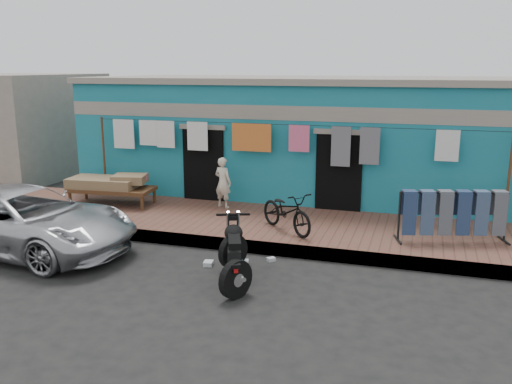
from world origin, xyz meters
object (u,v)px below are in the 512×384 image
(motorcycle, at_px, (234,252))
(charpoy, at_px, (112,190))
(seated_person, at_px, (223,182))
(bicycle, at_px, (287,207))
(jeans_rack, at_px, (453,215))
(car, at_px, (23,219))

(motorcycle, height_order, charpoy, motorcycle)
(seated_person, relative_size, charpoy, 0.55)
(bicycle, height_order, motorcycle, bicycle)
(seated_person, bearing_deg, bicycle, 160.01)
(charpoy, relative_size, jeans_rack, 1.00)
(jeans_rack, bearing_deg, car, -163.34)
(seated_person, distance_m, motorcycle, 4.21)
(car, xyz_separation_m, bicycle, (4.89, 2.12, 0.11))
(seated_person, xyz_separation_m, charpoy, (-2.76, -0.57, -0.26))
(bicycle, bearing_deg, charpoy, 119.21)
(car, relative_size, charpoy, 2.10)
(car, xyz_separation_m, motorcycle, (4.57, -0.26, -0.12))
(seated_person, xyz_separation_m, bicycle, (1.99, -1.48, -0.09))
(bicycle, bearing_deg, seated_person, 93.43)
(car, distance_m, jeans_rack, 8.55)
(bicycle, xyz_separation_m, jeans_rack, (3.29, 0.33, 0.00))
(car, relative_size, motorcycle, 2.63)
(motorcycle, distance_m, jeans_rack, 4.53)
(bicycle, xyz_separation_m, motorcycle, (-0.32, -2.38, -0.23))
(bicycle, relative_size, charpoy, 0.73)
(car, bearing_deg, seated_person, -35.15)
(motorcycle, bearing_deg, bicycle, 60.77)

